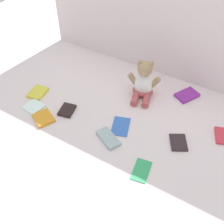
# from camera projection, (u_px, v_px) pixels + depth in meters

# --- Properties ---
(ground_plane) EXTENTS (3.20, 3.20, 0.00)m
(ground_plane) POSITION_uv_depth(u_px,v_px,m) (120.00, 113.00, 1.50)
(ground_plane) COLOR silver
(backdrop_drape) EXTENTS (1.49, 0.03, 0.68)m
(backdrop_drape) POSITION_uv_depth(u_px,v_px,m) (161.00, 19.00, 1.54)
(backdrop_drape) COLOR silver
(backdrop_drape) RESTS_ON ground_plane
(teddy_bear) EXTENTS (0.19, 0.19, 0.23)m
(teddy_bear) POSITION_uv_depth(u_px,v_px,m) (143.00, 83.00, 1.55)
(teddy_bear) COLOR white
(teddy_bear) RESTS_ON ground_plane
(book_case_0) EXTENTS (0.11, 0.11, 0.01)m
(book_case_0) POSITION_uv_depth(u_px,v_px,m) (34.00, 107.00, 1.53)
(book_case_0) COLOR white
(book_case_0) RESTS_ON ground_plane
(book_case_1) EXTENTS (0.10, 0.12, 0.02)m
(book_case_1) POSITION_uv_depth(u_px,v_px,m) (38.00, 93.00, 1.61)
(book_case_1) COLOR gold
(book_case_1) RESTS_ON ground_plane
(book_case_2) EXTENTS (0.13, 0.15, 0.02)m
(book_case_2) POSITION_uv_depth(u_px,v_px,m) (187.00, 95.00, 1.59)
(book_case_2) COLOR #822790
(book_case_2) RESTS_ON ground_plane
(book_case_3) EXTENTS (0.15, 0.12, 0.02)m
(book_case_3) POSITION_uv_depth(u_px,v_px,m) (108.00, 138.00, 1.36)
(book_case_3) COLOR #95A7A8
(book_case_3) RESTS_ON ground_plane
(book_case_4) EXTENTS (0.09, 0.13, 0.01)m
(book_case_4) POSITION_uv_depth(u_px,v_px,m) (141.00, 170.00, 1.24)
(book_case_4) COLOR #2F9959
(book_case_4) RESTS_ON ground_plane
(book_case_5) EXTENTS (0.09, 0.11, 0.02)m
(book_case_5) POSITION_uv_depth(u_px,v_px,m) (67.00, 110.00, 1.51)
(book_case_5) COLOR black
(book_case_5) RESTS_ON ground_plane
(book_case_6) EXTENTS (0.13, 0.13, 0.02)m
(book_case_6) POSITION_uv_depth(u_px,v_px,m) (44.00, 118.00, 1.46)
(book_case_6) COLOR orange
(book_case_6) RESTS_ON ground_plane
(book_case_7) EXTENTS (0.12, 0.13, 0.01)m
(book_case_7) POSITION_uv_depth(u_px,v_px,m) (178.00, 142.00, 1.35)
(book_case_7) COLOR #2B1F23
(book_case_7) RESTS_ON ground_plane
(book_case_8) EXTENTS (0.12, 0.15, 0.01)m
(book_case_8) POSITION_uv_depth(u_px,v_px,m) (121.00, 126.00, 1.43)
(book_case_8) COLOR #3261B8
(book_case_8) RESTS_ON ground_plane
(book_case_9) EXTENTS (0.11, 0.13, 0.01)m
(book_case_9) POSITION_uv_depth(u_px,v_px,m) (223.00, 136.00, 1.38)
(book_case_9) COLOR #C92E3E
(book_case_9) RESTS_ON ground_plane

